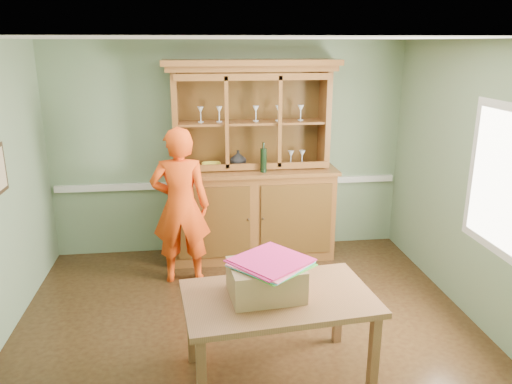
{
  "coord_description": "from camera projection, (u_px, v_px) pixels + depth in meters",
  "views": [
    {
      "loc": [
        -0.45,
        -4.28,
        2.67
      ],
      "look_at": [
        0.14,
        0.4,
        1.25
      ],
      "focal_mm": 35.0,
      "sensor_mm": 36.0,
      "label": 1
    }
  ],
  "objects": [
    {
      "name": "floor",
      "position": [
        247.0,
        326.0,
        4.89
      ],
      "size": [
        4.5,
        4.5,
        0.0
      ],
      "primitive_type": "plane",
      "color": "#442D16",
      "rests_on": "ground"
    },
    {
      "name": "ceiling",
      "position": [
        245.0,
        38.0,
        4.11
      ],
      "size": [
        4.5,
        4.5,
        0.0
      ],
      "primitive_type": "plane",
      "rotation": [
        3.14,
        0.0,
        0.0
      ],
      "color": "white",
      "rests_on": "wall_back"
    },
    {
      "name": "wall_back",
      "position": [
        229.0,
        149.0,
        6.4
      ],
      "size": [
        4.5,
        0.0,
        4.5
      ],
      "primitive_type": "plane",
      "rotation": [
        1.57,
        0.0,
        0.0
      ],
      "color": "gray",
      "rests_on": "floor"
    },
    {
      "name": "wall_right",
      "position": [
        479.0,
        186.0,
        4.77
      ],
      "size": [
        0.0,
        4.0,
        4.0
      ],
      "primitive_type": "plane",
      "rotation": [
        1.57,
        0.0,
        -1.57
      ],
      "color": "gray",
      "rests_on": "floor"
    },
    {
      "name": "wall_front",
      "position": [
        287.0,
        306.0,
        2.6
      ],
      "size": [
        4.5,
        0.0,
        4.5
      ],
      "primitive_type": "plane",
      "rotation": [
        -1.57,
        0.0,
        0.0
      ],
      "color": "gray",
      "rests_on": "floor"
    },
    {
      "name": "chair_rail",
      "position": [
        230.0,
        183.0,
        6.5
      ],
      "size": [
        4.41,
        0.05,
        0.08
      ],
      "primitive_type": "cube",
      "color": "silver",
      "rests_on": "wall_back"
    },
    {
      "name": "window_panel",
      "position": [
        498.0,
        179.0,
        4.44
      ],
      "size": [
        0.03,
        0.96,
        1.36
      ],
      "color": "silver",
      "rests_on": "wall_right"
    },
    {
      "name": "china_hutch",
      "position": [
        252.0,
        191.0,
        6.3
      ],
      "size": [
        2.1,
        0.7,
        2.47
      ],
      "color": "brown",
      "rests_on": "floor"
    },
    {
      "name": "dining_table",
      "position": [
        278.0,
        305.0,
        3.97
      ],
      "size": [
        1.58,
        1.04,
        0.75
      ],
      "rotation": [
        0.0,
        0.0,
        0.1
      ],
      "color": "brown",
      "rests_on": "floor"
    },
    {
      "name": "cardboard_box",
      "position": [
        266.0,
        280.0,
        3.91
      ],
      "size": [
        0.6,
        0.5,
        0.26
      ],
      "primitive_type": "cube",
      "rotation": [
        0.0,
        0.0,
        0.09
      ],
      "color": "#906F4A",
      "rests_on": "dining_table"
    },
    {
      "name": "kite_stack",
      "position": [
        270.0,
        261.0,
        3.88
      ],
      "size": [
        0.71,
        0.71,
        0.04
      ],
      "rotation": [
        0.0,
        0.0,
        0.68
      ],
      "color": "green",
      "rests_on": "cardboard_box"
    },
    {
      "name": "person",
      "position": [
        181.0,
        206.0,
        5.59
      ],
      "size": [
        0.68,
        0.47,
        1.8
      ],
      "primitive_type": "imported",
      "rotation": [
        0.0,
        0.0,
        3.09
      ],
      "color": "#EF460F",
      "rests_on": "floor"
    }
  ]
}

